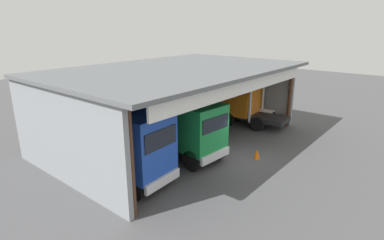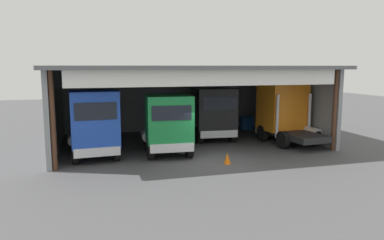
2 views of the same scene
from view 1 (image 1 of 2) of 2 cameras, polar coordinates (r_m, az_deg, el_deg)
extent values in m
plane|color=#4C4C4F|center=(18.10, 8.29, -6.91)|extent=(80.00, 80.00, 0.00)
cube|color=gray|center=(23.48, -11.86, 4.46)|extent=(15.56, 0.24, 4.65)
cube|color=gray|center=(15.51, -22.99, -3.07)|extent=(0.24, 9.58, 4.65)
cube|color=gray|center=(26.18, 8.45, 5.92)|extent=(0.24, 9.58, 4.65)
cube|color=slate|center=(19.34, -2.44, 9.46)|extent=(16.16, 10.35, 0.20)
cylinder|color=#4C2D1E|center=(11.97, -11.21, -7.87)|extent=(0.24, 0.24, 4.65)
cylinder|color=#4C2D1E|center=(23.95, 17.69, 4.26)|extent=(0.24, 0.24, 4.65)
cube|color=white|center=(16.68, 9.83, 6.44)|extent=(14.00, 0.12, 0.90)
cube|color=#1E47B7|center=(14.12, -9.10, -4.40)|extent=(2.47, 2.32, 2.81)
cube|color=black|center=(13.23, -5.77, -3.47)|extent=(1.99, 0.19, 0.84)
cube|color=silver|center=(14.04, -5.43, -11.16)|extent=(2.23, 0.30, 0.44)
cube|color=#232326|center=(16.12, -14.17, -7.63)|extent=(2.00, 3.88, 0.36)
cylinder|color=silver|center=(15.77, -9.57, -3.59)|extent=(0.18, 0.18, 2.55)
cylinder|color=silver|center=(14.48, -15.47, -5.90)|extent=(0.18, 0.18, 2.55)
cylinder|color=silver|center=(15.27, -16.48, -8.77)|extent=(0.64, 1.23, 0.56)
cylinder|color=black|center=(15.20, -4.89, -9.46)|extent=(0.37, 1.08, 1.06)
cylinder|color=black|center=(13.90, -10.47, -12.39)|extent=(0.37, 1.08, 1.06)
cylinder|color=black|center=(16.80, -11.47, -7.07)|extent=(0.37, 1.08, 1.06)
cylinder|color=black|center=(15.64, -16.98, -9.40)|extent=(0.37, 1.08, 1.06)
cube|color=#197F3D|center=(16.61, 1.37, -1.31)|extent=(2.50, 2.36, 2.49)
cube|color=black|center=(15.78, 4.40, -0.69)|extent=(2.00, 0.20, 0.75)
cube|color=silver|center=(16.39, 4.34, -6.64)|extent=(2.25, 0.31, 0.44)
cube|color=#232326|center=(18.39, -3.38, -3.82)|extent=(2.02, 3.81, 0.36)
cylinder|color=silver|center=(18.21, 0.68, -0.20)|extent=(0.18, 0.18, 2.65)
cylinder|color=silver|center=(16.78, -4.24, -1.77)|extent=(0.18, 0.18, 2.65)
cylinder|color=silver|center=(17.48, -5.24, -4.59)|extent=(0.64, 1.24, 0.56)
cylinder|color=black|center=(17.60, 4.66, -5.47)|extent=(0.38, 1.16, 1.15)
cylinder|color=black|center=(16.17, 0.04, -7.52)|extent=(0.38, 1.16, 1.15)
cylinder|color=black|center=(19.13, -1.13, -3.53)|extent=(0.38, 1.16, 1.15)
cylinder|color=black|center=(17.82, -5.78, -5.21)|extent=(0.38, 1.16, 1.15)
cube|color=black|center=(21.23, 0.66, 2.94)|extent=(2.64, 2.60, 2.64)
cube|color=black|center=(20.32, 3.23, 3.62)|extent=(2.10, 0.20, 0.79)
cube|color=silver|center=(20.82, 3.21, -1.44)|extent=(2.36, 0.32, 0.44)
cube|color=#232326|center=(22.84, -2.74, 0.33)|extent=(2.08, 3.46, 0.36)
cylinder|color=silver|center=(22.96, 0.04, 3.58)|extent=(0.18, 0.18, 2.78)
cylinder|color=silver|center=(21.45, -4.05, 2.56)|extent=(0.18, 0.18, 2.78)
cylinder|color=silver|center=(21.87, -4.30, -0.13)|extent=(0.64, 1.24, 0.56)
cylinder|color=black|center=(22.14, 3.48, -0.71)|extent=(0.38, 1.12, 1.11)
cylinder|color=black|center=(20.60, -0.41, -2.06)|extent=(0.38, 1.12, 1.11)
cylinder|color=black|center=(23.62, -0.84, 0.47)|extent=(0.38, 1.12, 1.11)
cylinder|color=black|center=(22.19, -4.76, -0.70)|extent=(0.38, 1.12, 1.11)
cube|color=orange|center=(23.97, 9.21, 4.69)|extent=(2.70, 2.37, 2.96)
cube|color=black|center=(24.38, 6.90, 6.23)|extent=(2.17, 0.21, 0.89)
cube|color=silver|center=(24.87, 6.67, 1.49)|extent=(2.43, 0.32, 0.44)
cube|color=#232326|center=(23.61, 13.14, 0.37)|extent=(2.14, 3.57, 0.36)
cylinder|color=silver|center=(22.53, 10.69, 2.73)|extent=(0.18, 0.18, 2.63)
cylinder|color=silver|center=(24.59, 12.98, 3.78)|extent=(0.18, 0.18, 2.63)
cylinder|color=silver|center=(24.71, 13.56, 1.38)|extent=(0.64, 1.23, 0.56)
cylinder|color=black|center=(23.63, 6.83, 0.27)|extent=(0.37, 1.06, 1.04)
cylinder|color=black|center=(25.56, 9.29, 1.46)|extent=(0.37, 1.06, 1.04)
cylinder|color=black|center=(22.66, 12.00, -0.73)|extent=(0.37, 1.06, 1.04)
cylinder|color=black|center=(24.67, 14.14, 0.58)|extent=(0.37, 1.06, 1.04)
cylinder|color=#197233|center=(25.56, -3.43, 1.46)|extent=(0.58, 0.58, 0.88)
cube|color=#1E59A5|center=(26.66, 0.02, 2.29)|extent=(0.90, 0.60, 1.00)
cone|color=orange|center=(18.08, 11.94, -6.18)|extent=(0.36, 0.36, 0.56)
camera|label=2|loc=(12.67, 83.35, -9.84)|focal=34.17mm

